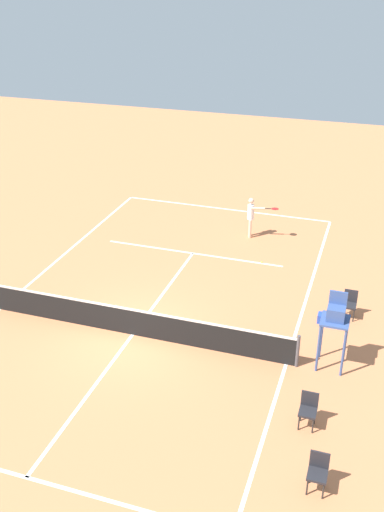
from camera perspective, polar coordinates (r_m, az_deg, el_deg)
The scene contains 10 objects.
ground_plane at distance 19.15m, azimuth -5.72°, elevation -7.51°, with size 60.00×60.00×0.00m, color #D37A4C.
court_lines at distance 19.15m, azimuth -5.72°, elevation -7.50°, with size 9.93×22.41×0.01m.
tennis_net at distance 18.88m, azimuth -5.78°, elevation -6.26°, with size 10.53×0.10×1.07m.
player_serving at distance 25.25m, azimuth 5.76°, elevation 4.03°, with size 1.34×0.46×1.76m.
tennis_ball at distance 23.48m, azimuth 6.70°, elevation -0.59°, with size 0.07×0.07×0.07m, color #CCE033.
umpire_chair at distance 17.31m, azimuth 13.59°, elevation -5.92°, with size 0.80×0.80×2.41m.
courtside_chair_near at distance 14.29m, azimuth 12.00°, elevation -19.50°, with size 0.44×0.46×0.95m.
courtside_chair_mid at distance 20.34m, azimuth 14.91°, elevation -4.37°, with size 0.44×0.46×0.95m.
courtside_chair_far at distance 15.76m, azimuth 11.10°, elevation -14.16°, with size 0.44×0.46×0.95m.
equipment_bag at distance 20.04m, azimuth 13.04°, elevation -5.93°, with size 0.76×0.32×0.30m, color #2647B7.
Camera 1 is at (-6.75, 14.37, 10.71)m, focal length 41.69 mm.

